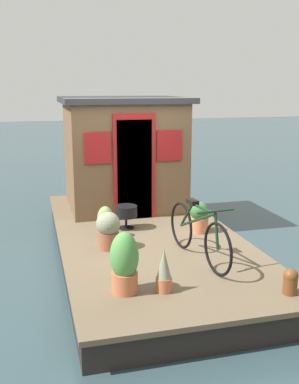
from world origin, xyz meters
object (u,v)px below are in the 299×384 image
houseboat_cabin (123,152)px  potted_plant_basil (164,271)px  potted_plant_fern (124,263)px  potted_plant_sage (108,230)px  charcoal_grill (126,212)px  bicycle (198,233)px  mooring_bollard (290,281)px  potted_plant_thyme (199,217)px  potted_plant_lavender (105,223)px

houseboat_cabin → potted_plant_basil: (-3.80, 0.32, -0.79)m
houseboat_cabin → potted_plant_fern: 3.85m
potted_plant_sage → charcoal_grill: (0.83, -0.43, -0.00)m
bicycle → potted_plant_fern: size_ratio=2.41×
potted_plant_basil → mooring_bollard: size_ratio=1.70×
potted_plant_basil → potted_plant_thyme: size_ratio=1.03×
bicycle → potted_plant_lavender: (1.21, 1.03, -0.13)m
potted_plant_fern → potted_plant_sage: size_ratio=1.32×
potted_plant_fern → houseboat_cabin: bearing=-11.4°
potted_plant_fern → mooring_bollard: 1.83m
potted_plant_thyme → charcoal_grill: 1.17m
potted_plant_lavender → potted_plant_sage: size_ratio=0.92×
bicycle → mooring_bollard: (-1.20, -0.63, -0.21)m
potted_plant_lavender → potted_plant_fern: bearing=177.1°
charcoal_grill → potted_plant_thyme: bearing=-112.6°
potted_plant_sage → potted_plant_thyme: 1.55m
potted_plant_sage → mooring_bollard: (-1.93, -1.69, -0.12)m
potted_plant_fern → charcoal_grill: size_ratio=1.84×
potted_plant_basil → mooring_bollard: potted_plant_basil is taller
potted_plant_basil → charcoal_grill: (2.34, -0.06, 0.04)m
bicycle → potted_plant_thyme: (1.11, -0.44, -0.13)m
potted_plant_fern → potted_plant_sage: (1.43, -0.06, -0.07)m
houseboat_cabin → potted_plant_sage: houseboat_cabin is taller
bicycle → potted_plant_lavender: bearing=40.3°
potted_plant_thyme → charcoal_grill: (0.45, 1.08, 0.03)m
potted_plant_basil → charcoal_grill: size_ratio=1.32×
bicycle → potted_plant_lavender: bicycle is taller
houseboat_cabin → charcoal_grill: size_ratio=5.93×
bicycle → potted_plant_basil: 1.06m
potted_plant_fern → potted_plant_thyme: potted_plant_fern is taller
potted_plant_basil → potted_plant_fern: potted_plant_fern is taller
houseboat_cabin → potted_plant_sage: bearing=163.3°
houseboat_cabin → potted_plant_basil: 3.90m
potted_plant_lavender → bicycle: bearing=-139.7°
potted_plant_basil → potted_plant_fern: size_ratio=0.71×
potted_plant_sage → charcoal_grill: size_ratio=1.40×
potted_plant_sage → potted_plant_thyme: (0.38, -1.50, -0.03)m
potted_plant_fern → mooring_bollard: size_ratio=2.38×
potted_plant_sage → charcoal_grill: 0.93m
potted_plant_lavender → potted_plant_sage: 0.48m
potted_plant_thyme → potted_plant_sage: bearing=104.1°
houseboat_cabin → charcoal_grill: (-1.46, 0.26, -0.76)m
charcoal_grill → mooring_bollard: 3.03m
houseboat_cabin → potted_plant_lavender: size_ratio=4.61×
houseboat_cabin → potted_plant_thyme: (-1.91, -0.81, -0.79)m
houseboat_cabin → mooring_bollard: size_ratio=7.67×
potted_plant_fern → charcoal_grill: (2.25, -0.49, -0.07)m
houseboat_cabin → potted_plant_thyme: bearing=-156.9°
potted_plant_basil → potted_plant_sage: (1.52, 0.36, 0.04)m
potted_plant_fern → potted_plant_thyme: bearing=-40.9°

